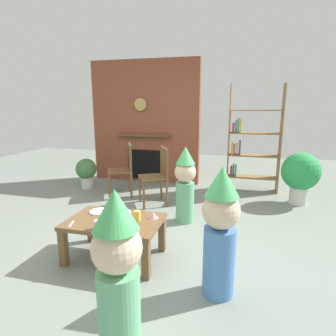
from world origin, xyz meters
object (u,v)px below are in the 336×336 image
(birthday_cake_slice, at_px, (153,215))
(bookshelf, at_px, (249,143))
(paper_plate_front, at_px, (100,212))
(child_with_cone_hat, at_px, (118,272))
(dining_chair_left, at_px, (125,166))
(potted_plant_short, at_px, (86,171))
(coffee_table, at_px, (115,226))
(paper_cup_far_left, at_px, (107,223))
(child_by_the_chairs, at_px, (185,183))
(paper_cup_near_left, at_px, (98,225))
(child_in_pink, at_px, (220,229))
(paper_cup_near_right, at_px, (110,218))
(potted_plant_tall, at_px, (301,174))
(paper_plate_rear, at_px, (122,212))
(paper_cup_center, at_px, (137,216))
(dining_chair_middle, at_px, (159,172))

(birthday_cake_slice, bearing_deg, bookshelf, 70.17)
(paper_plate_front, bearing_deg, child_with_cone_hat, -57.63)
(dining_chair_left, bearing_deg, potted_plant_short, -40.11)
(dining_chair_left, height_order, potted_plant_short, dining_chair_left)
(coffee_table, relative_size, potted_plant_short, 1.66)
(birthday_cake_slice, bearing_deg, paper_cup_far_left, -135.88)
(paper_cup_far_left, relative_size, paper_plate_front, 0.48)
(paper_cup_far_left, bearing_deg, child_by_the_chairs, 69.53)
(coffee_table, distance_m, paper_cup_near_left, 0.27)
(paper_plate_front, distance_m, child_with_cone_hat, 1.45)
(child_in_pink, xyz_separation_m, potted_plant_short, (-2.67, 2.49, -0.25))
(paper_cup_near_right, bearing_deg, dining_chair_left, 109.27)
(child_with_cone_hat, relative_size, child_by_the_chairs, 1.07)
(paper_plate_front, relative_size, dining_chair_left, 0.24)
(bookshelf, height_order, child_in_pink, bookshelf)
(coffee_table, height_order, potted_plant_tall, potted_plant_tall)
(paper_plate_front, xyz_separation_m, dining_chair_left, (-0.47, 1.80, 0.09))
(potted_plant_tall, bearing_deg, paper_plate_front, -138.41)
(child_by_the_chairs, relative_size, dining_chair_left, 1.13)
(paper_cup_near_right, height_order, paper_plate_front, paper_cup_near_right)
(paper_plate_front, height_order, dining_chair_left, dining_chair_left)
(birthday_cake_slice, relative_size, dining_chair_left, 0.11)
(paper_plate_front, bearing_deg, paper_cup_far_left, -52.60)
(potted_plant_tall, bearing_deg, paper_cup_near_left, -131.09)
(paper_cup_far_left, relative_size, child_in_pink, 0.09)
(paper_plate_rear, height_order, birthday_cake_slice, birthday_cake_slice)
(paper_cup_center, bearing_deg, paper_cup_near_right, -152.96)
(paper_cup_near_left, bearing_deg, paper_plate_front, 116.36)
(paper_cup_center, height_order, child_in_pink, child_in_pink)
(bookshelf, height_order, dining_chair_middle, bookshelf)
(coffee_table, xyz_separation_m, birthday_cake_slice, (0.37, 0.14, 0.10))
(paper_cup_far_left, bearing_deg, dining_chair_middle, 91.75)
(potted_plant_tall, bearing_deg, paper_cup_near_right, -132.37)
(child_in_pink, height_order, dining_chair_left, child_in_pink)
(paper_cup_near_left, distance_m, paper_cup_center, 0.40)
(paper_cup_near_right, bearing_deg, bookshelf, 65.23)
(child_with_cone_hat, relative_size, potted_plant_tall, 1.32)
(bookshelf, xyz_separation_m, potted_plant_short, (-2.93, -0.64, -0.55))
(paper_cup_near_right, xyz_separation_m, birthday_cake_slice, (0.37, 0.22, -0.02))
(dining_chair_left, xyz_separation_m, potted_plant_short, (-0.88, 0.22, -0.18))
(paper_plate_rear, xyz_separation_m, potted_plant_short, (-1.60, 1.99, -0.09))
(birthday_cake_slice, distance_m, potted_plant_short, 2.83)
(coffee_table, xyz_separation_m, potted_plant_short, (-1.60, 2.18, -0.01))
(child_in_pink, bearing_deg, paper_cup_center, -6.70)
(paper_cup_near_left, height_order, potted_plant_short, potted_plant_short)
(paper_plate_front, xyz_separation_m, child_by_the_chairs, (0.75, 0.95, 0.12))
(paper_cup_center, xyz_separation_m, child_by_the_chairs, (0.27, 1.06, 0.07))
(birthday_cake_slice, relative_size, dining_chair_middle, 0.11)
(child_with_cone_hat, xyz_separation_m, child_by_the_chairs, (-0.02, 2.16, -0.04))
(paper_cup_near_right, distance_m, paper_plate_front, 0.33)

